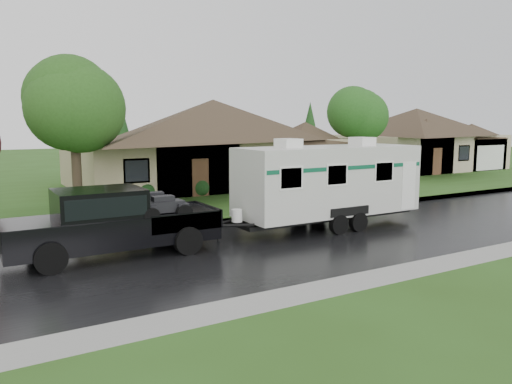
% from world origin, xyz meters
% --- Properties ---
extents(ground, '(140.00, 140.00, 0.00)m').
position_xyz_m(ground, '(0.00, 0.00, 0.00)').
color(ground, '#2C4E18').
rests_on(ground, ground).
extents(road, '(140.00, 8.00, 0.01)m').
position_xyz_m(road, '(0.00, -2.00, 0.01)').
color(road, black).
rests_on(road, ground).
extents(curb, '(140.00, 0.50, 0.15)m').
position_xyz_m(curb, '(0.00, 2.25, 0.07)').
color(curb, gray).
rests_on(curb, ground).
extents(lawn, '(140.00, 26.00, 0.15)m').
position_xyz_m(lawn, '(0.00, 15.00, 0.07)').
color(lawn, '#2C4E18').
rests_on(lawn, ground).
extents(house_main, '(19.44, 10.80, 6.90)m').
position_xyz_m(house_main, '(2.29, 13.84, 3.59)').
color(house_main, tan).
rests_on(house_main, lawn).
extents(house_neighbor, '(15.12, 9.72, 6.45)m').
position_xyz_m(house_neighbor, '(22.27, 14.34, 3.32)').
color(house_neighbor, tan).
rests_on(house_neighbor, lawn).
extents(tree_left_green, '(4.26, 4.26, 7.04)m').
position_xyz_m(tree_left_green, '(-7.97, 8.29, 5.04)').
color(tree_left_green, '#382B1E').
rests_on(tree_left_green, lawn).
extents(tree_right_green, '(3.89, 3.89, 6.43)m').
position_xyz_m(tree_right_green, '(10.40, 9.15, 4.61)').
color(tree_right_green, '#382B1E').
rests_on(tree_right_green, lawn).
extents(shrub_row, '(13.60, 1.00, 1.00)m').
position_xyz_m(shrub_row, '(2.00, 9.30, 0.65)').
color(shrub_row, '#143814').
rests_on(shrub_row, lawn).
extents(pickup_truck, '(6.59, 2.50, 2.20)m').
position_xyz_m(pickup_truck, '(-8.71, -0.59, 1.18)').
color(pickup_truck, black).
rests_on(pickup_truck, ground).
extents(travel_trailer, '(8.12, 2.85, 3.64)m').
position_xyz_m(travel_trailer, '(0.11, -0.59, 1.93)').
color(travel_trailer, silver).
rests_on(travel_trailer, ground).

